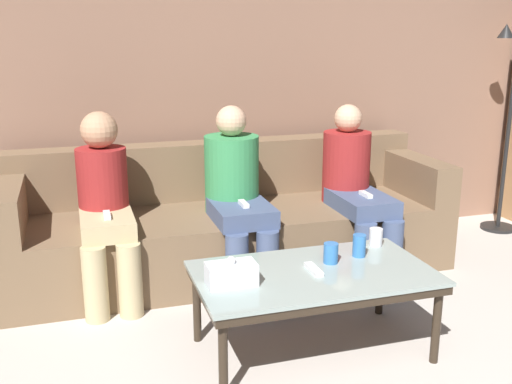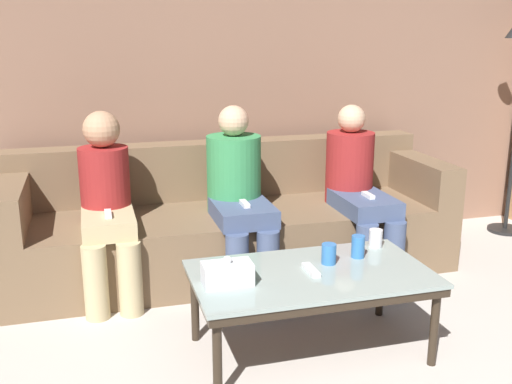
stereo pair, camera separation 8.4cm
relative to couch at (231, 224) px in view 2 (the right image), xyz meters
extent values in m
cube|color=#8C6651|center=(0.00, 0.50, 1.01)|extent=(12.00, 0.06, 2.60)
cube|color=brown|center=(0.00, -0.05, -0.09)|extent=(2.77, 0.85, 0.41)
cube|color=brown|center=(0.00, 0.27, 0.31)|extent=(2.77, 0.20, 0.37)
cube|color=brown|center=(-1.29, -0.05, 0.25)|extent=(0.18, 0.85, 0.26)
cube|color=brown|center=(1.29, -0.05, 0.25)|extent=(0.18, 0.85, 0.26)
cube|color=#8C9E99|center=(0.11, -1.15, 0.11)|extent=(1.11, 0.63, 0.02)
cube|color=#2D2319|center=(0.11, -1.15, 0.08)|extent=(1.09, 0.61, 0.04)
cylinder|color=#2D2319|center=(-0.39, -1.41, -0.11)|extent=(0.04, 0.04, 0.35)
cylinder|color=#2D2319|center=(0.62, -1.41, -0.11)|extent=(0.04, 0.04, 0.35)
cylinder|color=#2D2319|center=(-0.39, -0.89, -0.11)|extent=(0.04, 0.04, 0.35)
cylinder|color=#2D2319|center=(0.62, -0.89, -0.11)|extent=(0.04, 0.04, 0.35)
cylinder|color=#3372BF|center=(0.23, -1.08, 0.17)|extent=(0.07, 0.07, 0.10)
cylinder|color=#3372BF|center=(0.40, -1.04, 0.18)|extent=(0.07, 0.07, 0.11)
cylinder|color=silver|center=(0.55, -0.92, 0.17)|extent=(0.07, 0.07, 0.09)
cube|color=silver|center=(-0.29, -1.18, 0.17)|extent=(0.22, 0.12, 0.10)
sphere|color=white|center=(-0.29, -1.18, 0.23)|extent=(0.04, 0.04, 0.04)
cube|color=white|center=(0.11, -1.15, 0.13)|extent=(0.04, 0.15, 0.02)
cylinder|color=black|center=(2.20, 0.12, -0.28)|extent=(0.26, 0.26, 0.02)
cylinder|color=tan|center=(-0.86, -0.52, -0.09)|extent=(0.13, 0.13, 0.41)
cylinder|color=tan|center=(-0.68, -0.52, -0.09)|extent=(0.13, 0.13, 0.41)
cube|color=tan|center=(-0.77, -0.31, 0.17)|extent=(0.29, 0.41, 0.10)
cylinder|color=maroon|center=(-0.77, -0.10, 0.34)|extent=(0.29, 0.29, 0.44)
sphere|color=tan|center=(-0.77, -0.10, 0.66)|extent=(0.21, 0.21, 0.21)
cube|color=white|center=(-0.77, -0.35, 0.24)|extent=(0.04, 0.12, 0.02)
cylinder|color=#47567A|center=(-0.09, -0.53, -0.09)|extent=(0.13, 0.13, 0.41)
cylinder|color=#47567A|center=(0.09, -0.53, -0.09)|extent=(0.13, 0.13, 0.41)
cube|color=#47567A|center=(0.00, -0.32, 0.17)|extent=(0.33, 0.43, 0.10)
cylinder|color=#388E51|center=(0.00, -0.10, 0.36)|extent=(0.33, 0.33, 0.47)
sphere|color=#DBAD89|center=(0.00, -0.10, 0.68)|extent=(0.18, 0.18, 0.18)
cube|color=white|center=(0.00, -0.36, 0.24)|extent=(0.04, 0.12, 0.02)
cylinder|color=#47567A|center=(0.68, -0.58, -0.09)|extent=(0.13, 0.13, 0.41)
cylinder|color=#47567A|center=(0.86, -0.58, -0.09)|extent=(0.13, 0.13, 0.41)
cube|color=#47567A|center=(0.77, -0.34, 0.17)|extent=(0.31, 0.47, 0.10)
cylinder|color=maroon|center=(0.77, -0.10, 0.35)|extent=(0.31, 0.31, 0.46)
sphere|color=#DBAD89|center=(0.77, -0.10, 0.67)|extent=(0.18, 0.18, 0.18)
cube|color=white|center=(0.77, -0.39, 0.24)|extent=(0.04, 0.12, 0.02)
camera|label=1|loc=(-0.92, -3.55, 1.20)|focal=42.00mm
camera|label=2|loc=(-0.84, -3.57, 1.20)|focal=42.00mm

